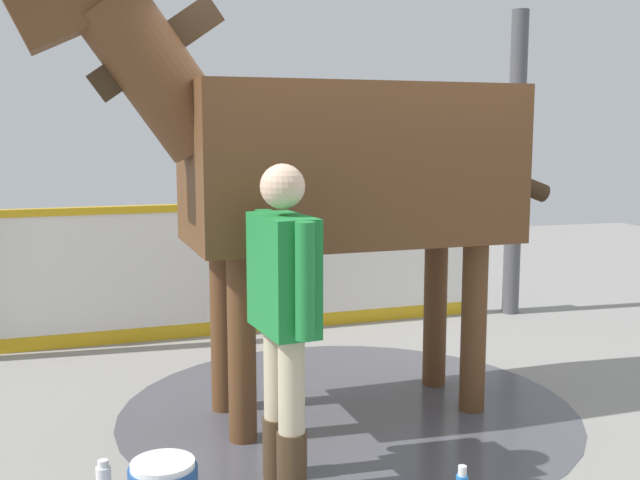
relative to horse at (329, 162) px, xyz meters
The scene contains 6 objects.
ground_plane 1.62m from the horse, 77.56° to the right, with size 16.00×16.00×0.02m, color gray.
wet_patch 1.58m from the horse, 87.07° to the right, with size 2.89×2.89×0.00m, color #4C4C54.
barrier_wall 2.32m from the horse, ahead, with size 0.31×4.43×1.15m.
roof_post_far 3.21m from the horse, 50.17° to the right, with size 0.16×0.16×2.88m, color #4C4C51.
horse is the anchor object (origin of this frame).
handler 1.23m from the horse, 151.07° to the left, with size 0.65×0.28×1.61m.
Camera 1 is at (-4.50, 1.64, 1.76)m, focal length 42.81 mm.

